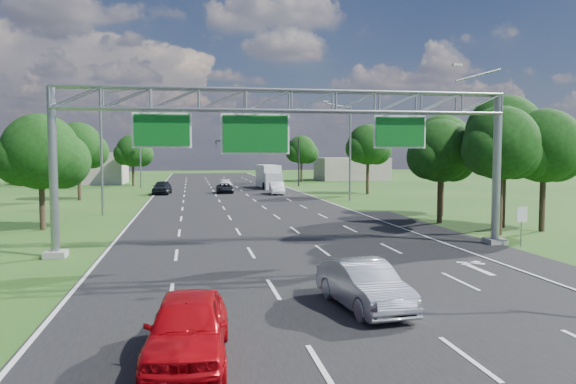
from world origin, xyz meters
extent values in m
plane|color=#1F4A16|center=(0.00, 30.00, 0.00)|extent=(220.00, 220.00, 0.00)
cube|color=black|center=(0.00, 30.00, 0.00)|extent=(18.00, 180.00, 0.02)
cube|color=black|center=(10.20, 14.00, 0.00)|extent=(3.00, 30.00, 0.02)
cube|color=gray|center=(11.50, 12.00, 0.15)|extent=(1.00, 1.00, 0.30)
cylinder|color=gray|center=(11.50, 12.00, 4.00)|extent=(0.44, 0.44, 8.00)
cube|color=gray|center=(-11.00, 12.00, 0.15)|extent=(1.00, 1.00, 0.30)
cylinder|color=gray|center=(-11.00, 12.00, 4.00)|extent=(0.40, 0.40, 8.00)
cylinder|color=gray|center=(10.30, 12.00, 9.00)|extent=(2.54, 0.12, 0.79)
cube|color=beige|center=(9.10, 12.00, 9.50)|extent=(0.50, 0.22, 0.12)
cube|color=white|center=(-6.00, 11.98, 6.00)|extent=(2.80, 0.05, 1.70)
cube|color=#0A5418|center=(-6.00, 11.92, 6.00)|extent=(2.62, 0.05, 1.52)
cube|color=white|center=(-1.50, 11.98, 5.85)|extent=(3.40, 0.05, 2.00)
cube|color=#0A5418|center=(-1.50, 11.92, 5.85)|extent=(3.22, 0.05, 1.82)
cube|color=white|center=(6.00, 11.98, 6.00)|extent=(2.80, 0.05, 1.70)
cube|color=#0A5418|center=(6.00, 11.92, 6.00)|extent=(2.62, 0.05, 1.52)
cylinder|color=gray|center=(12.40, 11.00, 1.00)|extent=(0.06, 0.06, 2.00)
cube|color=white|center=(12.40, 10.97, 1.70)|extent=(0.60, 0.04, 0.80)
cylinder|color=black|center=(11.00, 65.00, 3.50)|extent=(0.24, 0.24, 7.00)
cylinder|color=black|center=(5.00, 65.00, 6.60)|extent=(12.00, 0.18, 0.18)
imported|color=black|center=(-1.00, 65.00, 6.05)|extent=(0.18, 0.22, 1.10)
imported|color=black|center=(4.00, 65.00, 6.05)|extent=(0.18, 0.22, 1.10)
imported|color=black|center=(9.00, 65.00, 6.05)|extent=(0.18, 0.22, 1.10)
cylinder|color=gray|center=(-11.50, 30.00, 5.00)|extent=(0.20, 0.20, 10.00)
cylinder|color=gray|center=(-10.20, 30.00, 9.70)|extent=(2.78, 0.12, 0.60)
cube|color=beige|center=(-8.90, 30.00, 10.10)|extent=(0.55, 0.22, 0.12)
cylinder|color=gray|center=(-11.50, 65.00, 5.00)|extent=(0.20, 0.20, 10.00)
cylinder|color=gray|center=(-10.20, 65.00, 9.70)|extent=(2.78, 0.12, 0.60)
cube|color=beige|center=(-8.90, 65.00, 10.10)|extent=(0.55, 0.22, 0.12)
cylinder|color=gray|center=(11.50, 40.00, 5.00)|extent=(0.20, 0.20, 10.00)
cylinder|color=gray|center=(10.20, 40.00, 9.70)|extent=(2.78, 0.12, 0.60)
cube|color=beige|center=(8.90, 40.00, 10.10)|extent=(0.55, 0.22, 0.12)
cylinder|color=#2D2116|center=(13.50, 15.00, 1.87)|extent=(0.36, 0.36, 3.74)
sphere|color=black|center=(13.50, 15.00, 5.50)|extent=(4.40, 4.40, 4.40)
sphere|color=black|center=(14.60, 15.40, 4.95)|extent=(3.30, 3.30, 3.30)
sphere|color=black|center=(12.51, 14.70, 5.06)|extent=(3.08, 3.08, 3.08)
cylinder|color=#2D2116|center=(15.50, 18.00, 2.09)|extent=(0.36, 0.36, 4.18)
sphere|color=black|center=(15.50, 18.00, 6.18)|extent=(5.00, 5.00, 5.00)
sphere|color=black|center=(16.75, 18.40, 5.55)|extent=(3.75, 3.75, 3.75)
sphere|color=black|center=(14.38, 17.70, 5.68)|extent=(3.50, 3.50, 3.50)
cylinder|color=#2D2116|center=(12.50, 21.00, 1.65)|extent=(0.36, 0.36, 3.30)
sphere|color=black|center=(12.50, 21.00, 5.06)|extent=(4.40, 4.40, 4.40)
sphere|color=black|center=(13.60, 21.40, 4.51)|extent=(3.30, 3.30, 3.30)
sphere|color=black|center=(11.51, 20.70, 4.62)|extent=(3.08, 3.08, 3.08)
cylinder|color=#2D2116|center=(17.00, 16.00, 1.76)|extent=(0.36, 0.36, 3.52)
sphere|color=black|center=(17.00, 16.00, 5.36)|extent=(4.60, 4.60, 4.60)
sphere|color=black|center=(18.15, 16.40, 4.79)|extent=(3.45, 3.45, 3.45)
sphere|color=black|center=(15.96, 15.70, 4.90)|extent=(3.22, 3.22, 3.22)
cylinder|color=#2D2116|center=(14.50, 25.00, 1.76)|extent=(0.36, 0.36, 3.52)
sphere|color=black|center=(14.50, 25.00, 5.44)|extent=(4.80, 4.80, 4.80)
sphere|color=black|center=(15.70, 25.40, 4.84)|extent=(3.60, 3.60, 3.60)
sphere|color=black|center=(13.42, 24.70, 4.96)|extent=(3.36, 3.36, 3.36)
cylinder|color=#2D2116|center=(-14.00, 22.00, 1.54)|extent=(0.36, 0.36, 3.08)
sphere|color=black|center=(-14.00, 22.00, 5.00)|extent=(4.80, 4.80, 4.80)
sphere|color=black|center=(-12.80, 22.40, 4.40)|extent=(3.60, 3.60, 3.60)
sphere|color=black|center=(-15.08, 21.70, 4.52)|extent=(3.36, 3.36, 3.36)
cylinder|color=#2D2116|center=(-16.00, 45.00, 1.87)|extent=(0.36, 0.36, 3.74)
sphere|color=black|center=(-16.00, 45.00, 5.66)|extent=(4.80, 4.80, 4.80)
sphere|color=black|center=(-14.80, 45.40, 5.06)|extent=(3.60, 3.60, 3.60)
sphere|color=black|center=(-17.08, 44.70, 5.18)|extent=(3.36, 3.36, 3.36)
cylinder|color=#2D2116|center=(-13.00, 70.00, 1.65)|extent=(0.36, 0.36, 3.30)
sphere|color=black|center=(-13.00, 70.00, 5.22)|extent=(4.80, 4.80, 4.80)
sphere|color=black|center=(-11.80, 70.40, 4.62)|extent=(3.60, 3.60, 3.60)
sphere|color=black|center=(-14.08, 69.70, 4.74)|extent=(3.36, 3.36, 3.36)
cylinder|color=#2D2116|center=(16.00, 48.00, 1.98)|extent=(0.36, 0.36, 3.96)
sphere|color=black|center=(16.00, 48.00, 5.88)|extent=(4.80, 4.80, 4.80)
sphere|color=black|center=(17.20, 48.40, 5.28)|extent=(3.60, 3.60, 3.60)
sphere|color=black|center=(14.92, 47.70, 5.40)|extent=(3.36, 3.36, 3.36)
cylinder|color=#2D2116|center=(14.00, 78.00, 1.76)|extent=(0.36, 0.36, 3.52)
sphere|color=black|center=(14.00, 78.00, 5.44)|extent=(4.80, 4.80, 4.80)
sphere|color=black|center=(15.20, 78.40, 4.84)|extent=(3.60, 3.60, 3.60)
sphere|color=black|center=(12.92, 77.70, 4.96)|extent=(3.36, 3.36, 3.36)
cube|color=#A19487|center=(-22.00, 78.00, 2.50)|extent=(14.00, 10.00, 5.00)
cube|color=#A19487|center=(24.00, 82.00, 2.00)|extent=(12.00, 9.00, 4.00)
imported|color=#BD0810|center=(-4.80, -2.46, 0.80)|extent=(2.23, 4.82, 1.60)
imported|color=#9C9EA7|center=(0.68, 1.15, 0.75)|extent=(2.16, 4.73, 1.50)
imported|color=white|center=(0.17, 62.35, 0.59)|extent=(1.75, 4.10, 1.18)
imported|color=black|center=(-0.55, 52.76, 0.60)|extent=(2.02, 4.30, 1.19)
imported|color=black|center=(-8.00, 52.06, 0.82)|extent=(2.35, 4.96, 1.64)
imported|color=white|center=(5.38, 49.64, 0.74)|extent=(1.85, 4.58, 1.48)
cube|color=silver|center=(6.09, 62.21, 1.67)|extent=(2.86, 6.24, 3.04)
cube|color=silver|center=(6.09, 57.95, 1.11)|extent=(2.49, 2.39, 2.23)
cylinder|color=black|center=(4.97, 58.15, 0.51)|extent=(0.35, 1.01, 1.01)
cylinder|color=black|center=(7.20, 58.15, 0.51)|extent=(0.35, 1.01, 1.01)
cylinder|color=black|center=(4.97, 64.24, 0.51)|extent=(0.35, 1.01, 1.01)
cylinder|color=black|center=(7.20, 64.24, 0.51)|extent=(0.35, 1.01, 1.01)
camera|label=1|loc=(-4.70, -15.66, 4.93)|focal=35.00mm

